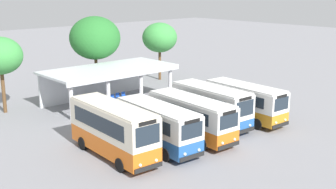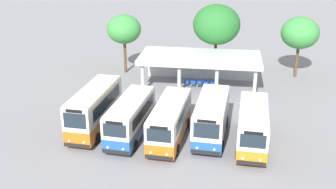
# 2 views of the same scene
# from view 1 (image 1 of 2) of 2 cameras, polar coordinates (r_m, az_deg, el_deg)

# --- Properties ---
(ground_plane) EXTENTS (180.00, 180.00, 0.00)m
(ground_plane) POSITION_cam_1_polar(r_m,az_deg,el_deg) (31.44, 6.70, -6.31)
(ground_plane) COLOR gray
(city_bus_nearest_orange) EXTENTS (2.58, 7.91, 3.52)m
(city_bus_nearest_orange) POSITION_cam_1_polar(r_m,az_deg,el_deg) (28.34, -7.28, -4.50)
(city_bus_nearest_orange) COLOR black
(city_bus_nearest_orange) RESTS_ON ground
(city_bus_second_in_row) EXTENTS (2.68, 7.48, 3.07)m
(city_bus_second_in_row) POSITION_cam_1_polar(r_m,az_deg,el_deg) (29.66, -1.39, -3.98)
(city_bus_second_in_row) COLOR black
(city_bus_second_in_row) RESTS_ON ground
(city_bus_middle_cream) EXTENTS (2.60, 7.78, 3.06)m
(city_bus_middle_cream) POSITION_cam_1_polar(r_m,az_deg,el_deg) (31.65, 3.08, -2.84)
(city_bus_middle_cream) COLOR black
(city_bus_middle_cream) RESTS_ON ground
(city_bus_fourth_amber) EXTENTS (2.67, 7.28, 3.22)m
(city_bus_fourth_amber) POSITION_cam_1_polar(r_m,az_deg,el_deg) (34.44, 5.71, -1.35)
(city_bus_fourth_amber) COLOR black
(city_bus_fourth_amber) RESTS_ON ground
(city_bus_fifth_blue) EXTENTS (2.52, 7.43, 3.05)m
(city_bus_fifth_blue) POSITION_cam_1_polar(r_m,az_deg,el_deg) (36.26, 10.13, -0.85)
(city_bus_fifth_blue) COLOR black
(city_bus_fifth_blue) RESTS_ON ground
(terminal_canopy) EXTENTS (12.48, 5.97, 3.40)m
(terminal_canopy) POSITION_cam_1_polar(r_m,az_deg,el_deg) (42.00, -8.20, 2.62)
(terminal_canopy) COLOR silver
(terminal_canopy) RESTS_ON ground
(waiting_chair_end_by_column) EXTENTS (0.46, 0.46, 0.86)m
(waiting_chair_end_by_column) POSITION_cam_1_polar(r_m,az_deg,el_deg) (40.99, -8.89, -0.75)
(waiting_chair_end_by_column) COLOR slate
(waiting_chair_end_by_column) RESTS_ON ground
(waiting_chair_second_from_end) EXTENTS (0.46, 0.46, 0.86)m
(waiting_chair_second_from_end) POSITION_cam_1_polar(r_m,az_deg,el_deg) (41.33, -8.07, -0.59)
(waiting_chair_second_from_end) COLOR slate
(waiting_chair_second_from_end) RESTS_ON ground
(waiting_chair_middle_seat) EXTENTS (0.46, 0.46, 0.86)m
(waiting_chair_middle_seat) POSITION_cam_1_polar(r_m,az_deg,el_deg) (41.69, -7.28, -0.44)
(waiting_chair_middle_seat) COLOR slate
(waiting_chair_middle_seat) RESTS_ON ground
(waiting_chair_fourth_seat) EXTENTS (0.46, 0.46, 0.86)m
(waiting_chair_fourth_seat) POSITION_cam_1_polar(r_m,az_deg,el_deg) (42.16, -6.60, -0.26)
(waiting_chair_fourth_seat) COLOR slate
(waiting_chair_fourth_seat) RESTS_ON ground
(waiting_chair_fifth_seat) EXTENTS (0.46, 0.46, 0.86)m
(waiting_chair_fifth_seat) POSITION_cam_1_polar(r_m,az_deg,el_deg) (42.53, -5.83, -0.11)
(waiting_chair_fifth_seat) COLOR slate
(waiting_chair_fifth_seat) RESTS_ON ground
(roadside_tree_behind_canopy) EXTENTS (5.24, 5.24, 7.97)m
(roadside_tree_behind_canopy) POSITION_cam_1_polar(r_m,az_deg,el_deg) (45.51, -9.62, 7.37)
(roadside_tree_behind_canopy) COLOR brown
(roadside_tree_behind_canopy) RESTS_ON ground
(roadside_tree_east_of_canopy) EXTENTS (4.11, 4.11, 6.80)m
(roadside_tree_east_of_canopy) POSITION_cam_1_polar(r_m,az_deg,el_deg) (51.20, -1.11, 7.52)
(roadside_tree_east_of_canopy) COLOR brown
(roadside_tree_east_of_canopy) RESTS_ON ground
(roadside_tree_west_of_canopy) EXTENTS (3.84, 3.84, 6.73)m
(roadside_tree_west_of_canopy) POSITION_cam_1_polar(r_m,az_deg,el_deg) (40.08, -21.30, 4.77)
(roadside_tree_west_of_canopy) COLOR brown
(roadside_tree_west_of_canopy) RESTS_ON ground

